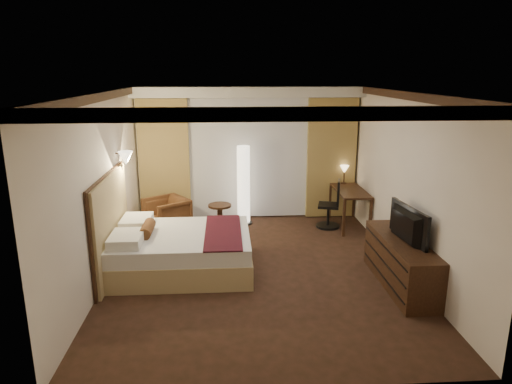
{
  "coord_description": "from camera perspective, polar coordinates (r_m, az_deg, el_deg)",
  "views": [
    {
      "loc": [
        -0.46,
        -6.5,
        2.98
      ],
      "look_at": [
        0.0,
        0.4,
        1.15
      ],
      "focal_mm": 32.0,
      "sensor_mm": 36.0,
      "label": 1
    }
  ],
  "objects": [
    {
      "name": "floor",
      "position": [
        7.17,
        0.22,
        -9.75
      ],
      "size": [
        4.5,
        5.5,
        0.01
      ],
      "primitive_type": "cube",
      "color": "black",
      "rests_on": "ground"
    },
    {
      "name": "ceiling",
      "position": [
        6.52,
        0.24,
        12.36
      ],
      "size": [
        4.5,
        5.5,
        0.01
      ],
      "primitive_type": "cube",
      "color": "white",
      "rests_on": "back_wall"
    },
    {
      "name": "back_wall",
      "position": [
        9.41,
        -0.96,
        4.84
      ],
      "size": [
        4.5,
        0.02,
        2.7
      ],
      "primitive_type": "cube",
      "color": "beige",
      "rests_on": "floor"
    },
    {
      "name": "left_wall",
      "position": [
        6.94,
        -18.65,
        0.43
      ],
      "size": [
        0.02,
        5.5,
        2.7
      ],
      "primitive_type": "cube",
      "color": "beige",
      "rests_on": "floor"
    },
    {
      "name": "right_wall",
      "position": [
        7.23,
        18.31,
        1.03
      ],
      "size": [
        0.02,
        5.5,
        2.7
      ],
      "primitive_type": "cube",
      "color": "beige",
      "rests_on": "floor"
    },
    {
      "name": "crown_molding",
      "position": [
        6.53,
        0.24,
        11.83
      ],
      "size": [
        4.5,
        5.5,
        0.12
      ],
      "primitive_type": null,
      "color": "black",
      "rests_on": "ceiling"
    },
    {
      "name": "soffit",
      "position": [
        9.02,
        -0.92,
        12.41
      ],
      "size": [
        4.5,
        0.5,
        0.2
      ],
      "primitive_type": "cube",
      "color": "white",
      "rests_on": "ceiling"
    },
    {
      "name": "curtain_sheer",
      "position": [
        9.35,
        -0.94,
        4.16
      ],
      "size": [
        2.48,
        0.04,
        2.45
      ],
      "primitive_type": "cube",
      "color": "silver",
      "rests_on": "back_wall"
    },
    {
      "name": "curtain_left_drape",
      "position": [
        9.36,
        -11.4,
        3.88
      ],
      "size": [
        1.0,
        0.14,
        2.45
      ],
      "primitive_type": "cube",
      "color": "#A6824B",
      "rests_on": "back_wall"
    },
    {
      "name": "curtain_right_drape",
      "position": [
        9.52,
        9.38,
        4.16
      ],
      "size": [
        1.0,
        0.14,
        2.45
      ],
      "primitive_type": "cube",
      "color": "#A6824B",
      "rests_on": "back_wall"
    },
    {
      "name": "wall_sconce",
      "position": [
        7.72,
        -15.98,
        4.1
      ],
      "size": [
        0.24,
        0.24,
        0.24
      ],
      "primitive_type": null,
      "color": "white",
      "rests_on": "left_wall"
    },
    {
      "name": "bed",
      "position": [
        7.17,
        -9.12,
        -7.3
      ],
      "size": [
        2.08,
        1.62,
        0.61
      ],
      "primitive_type": null,
      "color": "white",
      "rests_on": "floor"
    },
    {
      "name": "headboard",
      "position": [
        7.19,
        -17.65,
        -3.97
      ],
      "size": [
        0.12,
        1.92,
        1.5
      ],
      "primitive_type": null,
      "color": "tan",
      "rests_on": "floor"
    },
    {
      "name": "armchair",
      "position": [
        8.85,
        -11.12,
        -2.64
      ],
      "size": [
        0.96,
        0.97,
        0.74
      ],
      "primitive_type": "imported",
      "rotation": [
        0.0,
        0.0,
        -0.96
      ],
      "color": "#4A2E16",
      "rests_on": "floor"
    },
    {
      "name": "side_table",
      "position": [
        8.9,
        -4.52,
        -3.1
      ],
      "size": [
        0.45,
        0.45,
        0.49
      ],
      "primitive_type": null,
      "color": "black",
      "rests_on": "floor"
    },
    {
      "name": "floor_lamp",
      "position": [
        9.04,
        -1.57,
        0.86
      ],
      "size": [
        0.34,
        0.34,
        1.6
      ],
      "primitive_type": null,
      "color": "white",
      "rests_on": "floor"
    },
    {
      "name": "desk",
      "position": [
        9.2,
        11.54,
        -1.94
      ],
      "size": [
        0.55,
        1.27,
        0.75
      ],
      "primitive_type": null,
      "color": "black",
      "rests_on": "floor"
    },
    {
      "name": "desk_lamp",
      "position": [
        9.51,
        10.96,
        2.04
      ],
      "size": [
        0.18,
        0.18,
        0.34
      ],
      "primitive_type": null,
      "color": "#FFD899",
      "rests_on": "desk"
    },
    {
      "name": "office_chair",
      "position": [
        9.02,
        9.06,
        -1.45
      ],
      "size": [
        0.57,
        0.57,
        0.96
      ],
      "primitive_type": null,
      "rotation": [
        0.0,
        0.0,
        -0.27
      ],
      "color": "black",
      "rests_on": "floor"
    },
    {
      "name": "dresser",
      "position": [
        6.89,
        17.64,
        -8.41
      ],
      "size": [
        0.5,
        1.78,
        0.69
      ],
      "primitive_type": null,
      "color": "black",
      "rests_on": "floor"
    },
    {
      "name": "television",
      "position": [
        6.66,
        17.82,
        -3.4
      ],
      "size": [
        0.69,
        1.06,
        0.13
      ],
      "primitive_type": "imported",
      "rotation": [
        0.0,
        0.0,
        1.69
      ],
      "color": "black",
      "rests_on": "dresser"
    }
  ]
}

